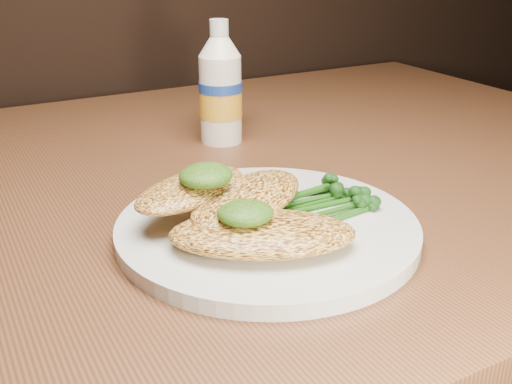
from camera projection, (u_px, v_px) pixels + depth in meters
plate at (267, 228)px, 0.55m from camera, size 0.27×0.27×0.01m
chicken_front at (262, 234)px, 0.50m from camera, size 0.17×0.14×0.02m
chicken_mid at (248, 198)px, 0.54m from camera, size 0.16×0.14×0.02m
chicken_back at (191, 189)px, 0.55m from camera, size 0.14×0.11×0.02m
pesto_front at (245, 213)px, 0.49m from camera, size 0.06×0.05×0.02m
pesto_back at (206, 176)px, 0.53m from camera, size 0.06×0.06×0.02m
broccolini_bundle at (311, 201)px, 0.57m from camera, size 0.15×0.13×0.02m
mayo_bottle at (220, 83)px, 0.77m from camera, size 0.06×0.06×0.15m
pepper_grinder at (227, 92)px, 0.84m from camera, size 0.04×0.04×0.10m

